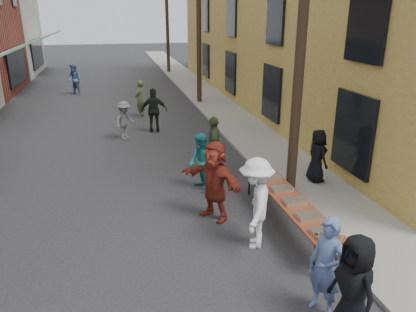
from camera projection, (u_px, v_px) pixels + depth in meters
name	position (u px, v px, depth m)	size (l,w,h in m)	color
ground	(143.00, 281.00, 7.57)	(120.00, 120.00, 0.00)	#28282B
sidewalk	(212.00, 101.00, 22.38)	(2.20, 60.00, 0.10)	gray
building_ochre	(330.00, 6.00, 21.11)	(10.00, 28.00, 10.00)	#A3923A
utility_pole_near	(303.00, 22.00, 9.73)	(0.26, 0.26, 9.00)	#2D2116
utility_pole_mid	(199.00, 16.00, 20.73)	(0.26, 0.26, 9.00)	#2D2116
utility_pole_far	(167.00, 15.00, 31.73)	(0.26, 0.26, 9.00)	#2D2116
serving_table	(289.00, 199.00, 9.24)	(0.70, 4.00, 0.75)	brown
catering_tray_sausage	(325.00, 232.00, 7.70)	(0.50, 0.33, 0.08)	maroon
catering_tray_foil_b	(309.00, 216.00, 8.29)	(0.50, 0.33, 0.08)	#B2B2B7
catering_tray_buns	(294.00, 201.00, 8.93)	(0.50, 0.33, 0.08)	tan
catering_tray_foil_d	(282.00, 189.00, 9.58)	(0.50, 0.33, 0.08)	#B2B2B7
catering_tray_buns_end	(271.00, 178.00, 10.22)	(0.50, 0.33, 0.08)	tan
condiment_jar_a	(322.00, 242.00, 7.37)	(0.07, 0.07, 0.08)	#A57F26
condiment_jar_b	(319.00, 239.00, 7.47)	(0.07, 0.07, 0.08)	#A57F26
condiment_jar_c	(316.00, 236.00, 7.56)	(0.07, 0.07, 0.08)	#A57F26
cup_stack	(341.00, 236.00, 7.50)	(0.08, 0.08, 0.12)	tan
guest_front_a	(354.00, 289.00, 5.98)	(0.86, 0.56, 1.76)	black
guest_front_b	(326.00, 267.00, 6.52)	(0.63, 0.42, 1.73)	#576EA9
guest_front_c	(201.00, 163.00, 11.13)	(0.80, 0.62, 1.64)	teal
guest_front_d	(256.00, 203.00, 8.41)	(1.27, 0.73, 1.97)	white
guest_front_e	(214.00, 145.00, 12.34)	(1.06, 0.44, 1.80)	#536339
guest_queue_back	(214.00, 181.00, 9.57)	(1.80, 0.57, 1.94)	maroon
server	(317.00, 156.00, 11.53)	(0.75, 0.49, 1.54)	black
passerby_left	(124.00, 120.00, 15.73)	(0.97, 0.56, 1.50)	slate
passerby_mid	(154.00, 111.00, 16.60)	(1.07, 0.44, 1.82)	black
passerby_right	(140.00, 99.00, 19.06)	(0.63, 0.41, 1.72)	#485330
passerby_far	(75.00, 79.00, 24.14)	(0.89, 0.69, 1.83)	#516A9D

